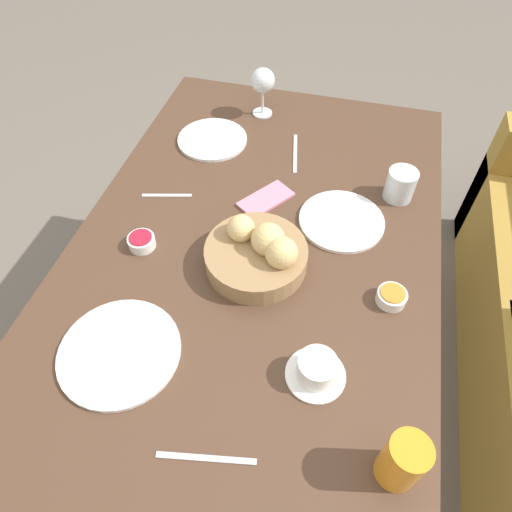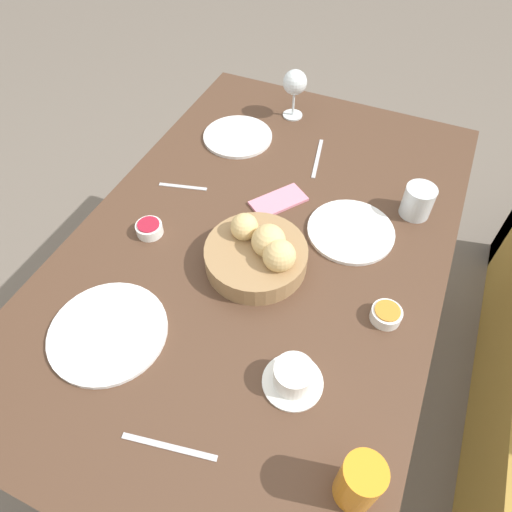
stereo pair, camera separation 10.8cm
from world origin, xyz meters
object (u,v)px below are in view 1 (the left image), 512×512
object	(u,v)px
plate_near_left	(212,139)
juice_glass	(402,461)
plate_near_right	(120,352)
coffee_cup	(316,370)
spoon_coffee	(167,195)
wine_glass	(263,82)
cell_phone	(266,199)
jam_bowl_berry	(142,241)
bread_basket	(259,253)
fork_silver	(206,458)
plate_far_center	(341,221)
water_tumbler	(400,185)
knife_silver	(295,153)
jam_bowl_honey	(392,297)

from	to	relation	value
plate_near_left	juice_glass	xyz separation A→B (m)	(0.83, 0.61, 0.06)
plate_near_right	coffee_cup	size ratio (longest dim) A/B	2.08
spoon_coffee	juice_glass	bearing A→B (deg)	49.19
wine_glass	cell_phone	world-z (taller)	wine_glass
plate_near_left	jam_bowl_berry	size ratio (longest dim) A/B	3.16
bread_basket	plate_near_left	distance (m)	0.51
plate_near_right	cell_phone	size ratio (longest dim) A/B	1.54
plate_near_right	cell_phone	world-z (taller)	plate_near_right
coffee_cup	spoon_coffee	distance (m)	0.64
fork_silver	plate_far_center	bearing A→B (deg)	166.56
wine_glass	water_tumbler	bearing A→B (deg)	57.22
plate_far_center	coffee_cup	world-z (taller)	coffee_cup
jam_bowl_berry	knife_silver	size ratio (longest dim) A/B	0.37
jam_bowl_honey	fork_silver	xyz separation A→B (m)	(0.43, -0.29, -0.01)
jam_bowl_honey	bread_basket	bearing A→B (deg)	-95.32
juice_glass	wine_glass	size ratio (longest dim) A/B	0.81
wine_glass	spoon_coffee	world-z (taller)	wine_glass
bread_basket	juice_glass	size ratio (longest dim) A/B	1.93
jam_bowl_berry	coffee_cup	bearing A→B (deg)	63.89
plate_far_center	jam_bowl_berry	xyz separation A→B (m)	(0.21, -0.47, 0.01)
plate_near_right	fork_silver	bearing A→B (deg)	57.56
jam_bowl_berry	cell_phone	size ratio (longest dim) A/B	0.41
plate_far_center	bread_basket	bearing A→B (deg)	-42.76
bread_basket	water_tumbler	bearing A→B (deg)	136.38
water_tumbler	bread_basket	bearing A→B (deg)	-43.62
juice_glass	plate_far_center	bearing A→B (deg)	-163.52
jam_bowl_berry	fork_silver	size ratio (longest dim) A/B	0.37
fork_silver	juice_glass	bearing A→B (deg)	100.83
juice_glass	jam_bowl_berry	distance (m)	0.74
jam_bowl_honey	fork_silver	bearing A→B (deg)	-34.62
juice_glass	wine_glass	xyz separation A→B (m)	(-1.01, -0.49, 0.05)
bread_basket	coffee_cup	distance (m)	0.31
juice_glass	jam_bowl_honey	size ratio (longest dim) A/B	1.87
coffee_cup	fork_silver	distance (m)	0.26
bread_basket	plate_far_center	size ratio (longest dim) A/B	1.10
bread_basket	juice_glass	bearing A→B (deg)	41.35
water_tumbler	jam_bowl_honey	xyz separation A→B (m)	(0.35, 0.01, -0.03)
jam_bowl_berry	knife_silver	bearing A→B (deg)	147.02
juice_glass	water_tumbler	bearing A→B (deg)	-176.93
plate_near_left	plate_far_center	size ratio (longest dim) A/B	0.96
bread_basket	cell_phone	size ratio (longest dim) A/B	1.48
plate_near_left	spoon_coffee	bearing A→B (deg)	-9.36
plate_far_center	jam_bowl_berry	bearing A→B (deg)	-66.27
juice_glass	plate_near_left	bearing A→B (deg)	-143.83
bread_basket	fork_silver	distance (m)	0.46
water_tumbler	coffee_cup	size ratio (longest dim) A/B	0.70
juice_glass	water_tumbler	xyz separation A→B (m)	(-0.72, -0.04, -0.02)
bread_basket	spoon_coffee	bearing A→B (deg)	-118.88
plate_near_right	water_tumbler	bearing A→B (deg)	139.90
coffee_cup	knife_silver	world-z (taller)	coffee_cup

